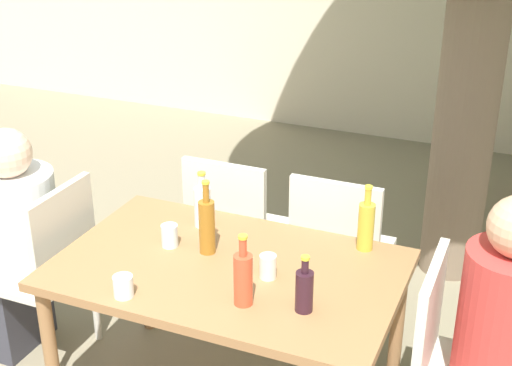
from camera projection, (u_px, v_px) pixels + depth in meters
dining_table_front at (228, 282)px, 2.97m from camera, size 1.42×0.89×0.74m
patio_chair_0 at (47, 262)px, 3.36m from camera, size 0.44×0.44×0.93m
patio_chair_1 at (455, 362)px, 2.69m from camera, size 0.44×0.44×0.93m
patio_chair_2 at (234, 226)px, 3.69m from camera, size 0.44×0.44×0.93m
patio_chair_3 at (339, 247)px, 3.49m from camera, size 0.44×0.44×0.93m
person_seated_0 at (7, 252)px, 3.44m from camera, size 0.59×0.39×1.18m
oil_cruet_0 at (366, 225)px, 3.02m from camera, size 0.07×0.07×0.30m
wine_bottle_1 at (304, 290)px, 2.61m from camera, size 0.07×0.07×0.23m
amber_bottle_2 at (207, 225)px, 2.99m from camera, size 0.07×0.07×0.33m
soda_bottle_3 at (243, 278)px, 2.64m from camera, size 0.07×0.07×0.29m
water_bottle_4 at (202, 205)px, 3.23m from camera, size 0.08×0.08×0.26m
drinking_glass_0 at (123, 286)px, 2.72m from camera, size 0.08×0.08×0.09m
drinking_glass_1 at (268, 267)px, 2.84m from camera, size 0.07×0.07×0.10m
drinking_glass_2 at (170, 236)px, 3.07m from camera, size 0.07×0.07×0.10m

